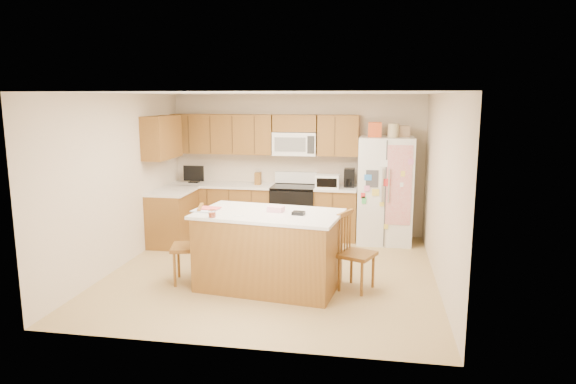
% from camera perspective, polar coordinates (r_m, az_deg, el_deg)
% --- Properties ---
extents(ground, '(4.50, 4.50, 0.00)m').
position_cam_1_polar(ground, '(7.37, -1.73, -8.91)').
color(ground, '#A5864E').
rests_on(ground, ground).
extents(room_shell, '(4.60, 4.60, 2.52)m').
position_cam_1_polar(room_shell, '(7.02, -1.80, 2.25)').
color(room_shell, beige).
rests_on(room_shell, ground).
extents(cabinetry, '(3.36, 1.56, 2.15)m').
position_cam_1_polar(cabinetry, '(9.05, -5.62, 0.69)').
color(cabinetry, olive).
rests_on(cabinetry, ground).
extents(stove, '(0.76, 0.65, 1.13)m').
position_cam_1_polar(stove, '(9.08, 0.67, -2.08)').
color(stove, black).
rests_on(stove, ground).
extents(refrigerator, '(0.90, 0.79, 2.04)m').
position_cam_1_polar(refrigerator, '(8.82, 10.74, 0.33)').
color(refrigerator, white).
rests_on(refrigerator, ground).
extents(island, '(1.97, 1.30, 1.09)m').
position_cam_1_polar(island, '(6.68, -2.16, -6.43)').
color(island, olive).
rests_on(island, ground).
extents(windsor_chair_left, '(0.52, 0.54, 1.04)m').
position_cam_1_polar(windsor_chair_left, '(6.99, -10.82, -5.95)').
color(windsor_chair_left, olive).
rests_on(windsor_chair_left, ground).
extents(windsor_chair_back, '(0.48, 0.47, 0.88)m').
position_cam_1_polar(windsor_chair_back, '(7.36, -1.50, -5.54)').
color(windsor_chair_back, olive).
rests_on(windsor_chair_back, ground).
extents(windsor_chair_right, '(0.55, 0.56, 1.01)m').
position_cam_1_polar(windsor_chair_right, '(6.67, 7.45, -6.78)').
color(windsor_chair_right, olive).
rests_on(windsor_chair_right, ground).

